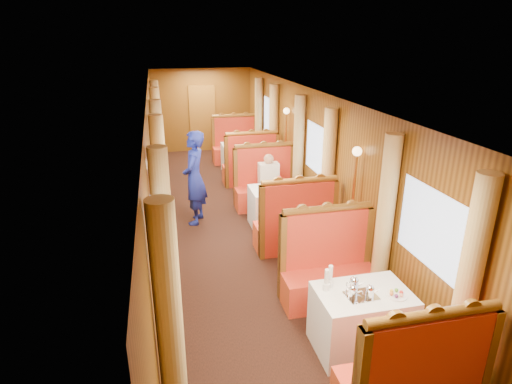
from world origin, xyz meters
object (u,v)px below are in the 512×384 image
object	(u,v)px
table_mid	(278,207)
banquette_far_aft	(235,147)
banquette_mid_aft	(265,187)
steward	(194,178)
banquette_mid_fwd	(295,227)
banquette_far_fwd	(250,167)
table_near	(361,320)
tea_tray	(361,296)
rose_vase_far	(241,137)
table_far	(242,158)
banquette_near_fwd	(411,383)
teapot_back	(354,286)
teapot_left	(353,293)
teapot_right	(370,293)
fruit_plate	(396,294)
banquette_near_aft	(328,272)
passenger	(269,177)
rose_vase_mid	(279,180)

from	to	relation	value
table_mid	banquette_far_aft	world-z (taller)	banquette_far_aft
banquette_mid_aft	steward	bearing A→B (deg)	-161.73
banquette_mid_fwd	banquette_far_fwd	bearing A→B (deg)	90.00
table_near	tea_tray	bearing A→B (deg)	-136.54
rose_vase_far	steward	world-z (taller)	steward
rose_vase_far	table_far	bearing A→B (deg)	-42.29
banquette_mid_aft	steward	world-z (taller)	steward
banquette_near_fwd	teapot_back	bearing A→B (deg)	95.57
banquette_mid_aft	teapot_back	distance (m)	4.48
banquette_mid_fwd	teapot_left	size ratio (longest dim) A/B	8.86
tea_tray	teapot_back	bearing A→B (deg)	106.85
teapot_right	fruit_plate	size ratio (longest dim) A/B	0.66
tea_tray	banquette_near_aft	bearing A→B (deg)	86.37
table_far	steward	bearing A→B (deg)	-116.83
banquette_mid_aft	teapot_right	world-z (taller)	banquette_mid_aft
banquette_near_aft	table_mid	bearing A→B (deg)	90.00
rose_vase_far	passenger	bearing A→B (deg)	-89.41
table_near	banquette_mid_aft	size ratio (longest dim) A/B	0.78
table_near	teapot_right	size ratio (longest dim) A/B	6.74
banquette_near_fwd	teapot_right	distance (m)	0.98
fruit_plate	steward	bearing A→B (deg)	113.67
banquette_far_fwd	tea_tray	bearing A→B (deg)	-90.65
banquette_near_fwd	banquette_far_fwd	size ratio (longest dim) A/B	1.00
table_far	rose_vase_far	world-z (taller)	rose_vase_far
table_mid	banquette_mid_fwd	bearing A→B (deg)	-90.00
rose_vase_far	steward	xyz separation A→B (m)	(-1.48, -3.01, -0.03)
banquette_near_aft	banquette_mid_aft	size ratio (longest dim) A/B	1.00
banquette_mid_aft	teapot_left	size ratio (longest dim) A/B	8.86
banquette_far_fwd	passenger	xyz separation A→B (m)	(-0.00, -1.76, 0.32)
teapot_left	table_near	bearing A→B (deg)	43.91
banquette_far_fwd	rose_vase_far	distance (m)	1.16
banquette_mid_aft	teapot_back	size ratio (longest dim) A/B	8.12
rose_vase_far	table_mid	bearing A→B (deg)	-89.53
rose_vase_far	passenger	world-z (taller)	passenger
tea_tray	rose_vase_far	world-z (taller)	rose_vase_far
banquette_far_aft	steward	bearing A→B (deg)	-110.68
teapot_left	rose_vase_mid	xyz separation A→B (m)	(0.17, 3.56, 0.12)
banquette_near_aft	teapot_left	bearing A→B (deg)	-99.14
rose_vase_mid	passenger	size ratio (longest dim) A/B	0.47
table_near	teapot_left	distance (m)	0.48
banquette_near_aft	tea_tray	distance (m)	1.13
banquette_mid_fwd	banquette_near_fwd	bearing A→B (deg)	-90.00
banquette_far_aft	teapot_back	xyz separation A→B (m)	(-0.10, -7.96, 0.39)
banquette_mid_fwd	banquette_far_aft	bearing A→B (deg)	90.00
banquette_far_aft	teapot_left	size ratio (longest dim) A/B	8.86
banquette_mid_fwd	steward	xyz separation A→B (m)	(-1.51, 1.53, 0.48)
rose_vase_far	banquette_near_fwd	bearing A→B (deg)	-89.79
banquette_mid_aft	banquette_far_aft	size ratio (longest dim) A/B	1.00
banquette_far_fwd	passenger	size ratio (longest dim) A/B	1.76
table_far	banquette_far_aft	bearing A→B (deg)	90.00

